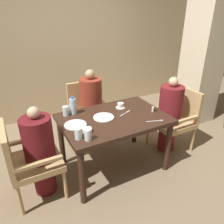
# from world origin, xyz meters

# --- Properties ---
(ground_plane) EXTENTS (16.00, 16.00, 0.00)m
(ground_plane) POSITION_xyz_m (0.00, 0.00, 0.00)
(ground_plane) COLOR #7A664C
(wall_back) EXTENTS (8.00, 0.06, 2.80)m
(wall_back) POSITION_xyz_m (0.00, 1.94, 1.40)
(wall_back) COLOR #C6B289
(wall_back) RESTS_ON ground_plane
(pillar_stone) EXTENTS (0.54, 0.54, 2.70)m
(pillar_stone) POSITION_xyz_m (2.03, 0.55, 1.35)
(pillar_stone) COLOR beige
(pillar_stone) RESTS_ON ground_plane
(dining_table) EXTENTS (1.27, 0.87, 0.74)m
(dining_table) POSITION_xyz_m (0.00, 0.00, 0.64)
(dining_table) COLOR #331E14
(dining_table) RESTS_ON ground_plane
(chair_left_side) EXTENTS (0.53, 0.53, 0.90)m
(chair_left_side) POSITION_xyz_m (-1.04, 0.00, 0.50)
(chair_left_side) COLOR tan
(chair_left_side) RESTS_ON ground_plane
(diner_in_left_chair) EXTENTS (0.32, 0.32, 1.06)m
(diner_in_left_chair) POSITION_xyz_m (-0.89, 0.00, 0.55)
(diner_in_left_chair) COLOR #5B1419
(diner_in_left_chair) RESTS_ON ground_plane
(chair_far_side) EXTENTS (0.53, 0.53, 0.90)m
(chair_far_side) POSITION_xyz_m (0.00, 0.84, 0.50)
(chair_far_side) COLOR tan
(chair_far_side) RESTS_ON ground_plane
(diner_in_far_chair) EXTENTS (0.32, 0.32, 1.16)m
(diner_in_far_chair) POSITION_xyz_m (-0.00, 0.69, 0.60)
(diner_in_far_chair) COLOR maroon
(diner_in_far_chair) RESTS_ON ground_plane
(chair_right_side) EXTENTS (0.53, 0.53, 0.90)m
(chair_right_side) POSITION_xyz_m (1.04, 0.00, 0.50)
(chair_right_side) COLOR tan
(chair_right_side) RESTS_ON ground_plane
(diner_in_right_chair) EXTENTS (0.32, 0.32, 1.11)m
(diner_in_right_chair) POSITION_xyz_m (0.89, 0.00, 0.57)
(diner_in_right_chair) COLOR maroon
(diner_in_right_chair) RESTS_ON ground_plane
(plate_main_left) EXTENTS (0.25, 0.25, 0.01)m
(plate_main_left) POSITION_xyz_m (-0.11, 0.04, 0.75)
(plate_main_left) COLOR white
(plate_main_left) RESTS_ON dining_table
(plate_main_right) EXTENTS (0.25, 0.25, 0.01)m
(plate_main_right) POSITION_xyz_m (-0.47, 0.03, 0.75)
(plate_main_right) COLOR white
(plate_main_right) RESTS_ON dining_table
(teacup_with_saucer) EXTENTS (0.12, 0.12, 0.07)m
(teacup_with_saucer) POSITION_xyz_m (0.21, 0.20, 0.77)
(teacup_with_saucer) COLOR white
(teacup_with_saucer) RESTS_ON dining_table
(bowl_small) EXTENTS (0.10, 0.10, 0.04)m
(bowl_small) POSITION_xyz_m (-0.41, -0.17, 0.76)
(bowl_small) COLOR white
(bowl_small) RESTS_ON dining_table
(water_bottle) EXTENTS (0.08, 0.08, 0.22)m
(water_bottle) POSITION_xyz_m (-0.40, 0.32, 0.84)
(water_bottle) COLOR silver
(water_bottle) RESTS_ON dining_table
(glass_tall_near) EXTENTS (0.07, 0.07, 0.12)m
(glass_tall_near) POSITION_xyz_m (-0.49, 0.31, 0.80)
(glass_tall_near) COLOR silver
(glass_tall_near) RESTS_ON dining_table
(glass_tall_mid) EXTENTS (0.07, 0.07, 0.12)m
(glass_tall_mid) POSITION_xyz_m (-0.54, -0.25, 0.80)
(glass_tall_mid) COLOR silver
(glass_tall_mid) RESTS_ON dining_table
(glass_tall_far) EXTENTS (0.07, 0.07, 0.12)m
(glass_tall_far) POSITION_xyz_m (-0.46, -0.32, 0.80)
(glass_tall_far) COLOR silver
(glass_tall_far) RESTS_ON dining_table
(salt_shaker) EXTENTS (0.03, 0.03, 0.07)m
(salt_shaker) POSITION_xyz_m (0.51, -0.10, 0.77)
(salt_shaker) COLOR white
(salt_shaker) RESTS_ON dining_table
(pepper_shaker) EXTENTS (0.03, 0.03, 0.06)m
(pepper_shaker) POSITION_xyz_m (0.55, -0.10, 0.77)
(pepper_shaker) COLOR #4C3D2D
(pepper_shaker) RESTS_ON dining_table
(fork_beside_plate) EXTENTS (0.20, 0.08, 0.00)m
(fork_beside_plate) POSITION_xyz_m (0.39, -0.32, 0.74)
(fork_beside_plate) COLOR silver
(fork_beside_plate) RESTS_ON dining_table
(knife_beside_plate) EXTENTS (0.20, 0.10, 0.00)m
(knife_beside_plate) POSITION_xyz_m (0.18, 0.02, 0.74)
(knife_beside_plate) COLOR silver
(knife_beside_plate) RESTS_ON dining_table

